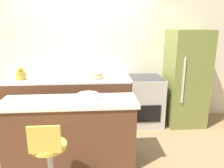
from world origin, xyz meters
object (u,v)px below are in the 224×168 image
at_px(kettle, 21,74).
at_px(refrigerator, 186,78).
at_px(stool_chair, 50,161).
at_px(oven_range, 145,100).
at_px(mixing_bowl, 95,75).

bearing_deg(kettle, refrigerator, -0.21).
bearing_deg(stool_chair, refrigerator, 39.53).
relative_size(stool_chair, kettle, 4.13).
distance_m(refrigerator, stool_chair, 2.86).
height_order(stool_chair, kettle, kettle).
height_order(oven_range, refrigerator, refrigerator).
relative_size(oven_range, mixing_bowl, 3.13).
height_order(refrigerator, mixing_bowl, refrigerator).
bearing_deg(kettle, stool_chair, -65.68).
height_order(oven_range, kettle, kettle).
distance_m(kettle, mixing_bowl, 1.31).
bearing_deg(oven_range, kettle, -179.77).
bearing_deg(kettle, mixing_bowl, 0.00).
relative_size(oven_range, stool_chair, 0.99).
bearing_deg(refrigerator, kettle, 179.79).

